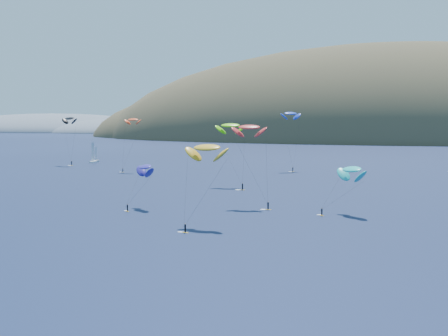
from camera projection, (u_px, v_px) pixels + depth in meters
The scene contains 12 objects.
ground at pixel (97, 292), 77.33m from camera, with size 2800.00×2800.00×0.00m, color black.
island at pixel (411, 150), 604.45m from camera, with size 730.00×300.00×210.00m.
headland at pixel (69, 134), 920.34m from camera, with size 460.00×250.00×60.00m.
sailboat at pixel (94, 161), 294.92m from camera, with size 8.88×7.64×10.88m.
kitesurfer_1 at pixel (133, 120), 245.63m from camera, with size 6.73×6.13×22.47m.
kitesurfer_2 at pixel (207, 148), 124.23m from camera, with size 9.88×12.74×18.18m.
kitesurfer_3 at pixel (230, 125), 195.06m from camera, with size 12.31×13.45×21.57m.
kitesurfer_4 at pixel (291, 113), 250.02m from camera, with size 9.00×10.06×25.41m.
kitesurfer_5 at pixel (352, 169), 138.55m from camera, with size 11.11×9.57×12.60m.
kitesurfer_9 at pixel (249, 127), 150.85m from camera, with size 10.93×7.80×21.50m.
kitesurfer_10 at pixel (145, 167), 148.44m from camera, with size 8.15×11.50×12.03m.
kitesurfer_12 at pixel (70, 119), 278.92m from camera, with size 9.09×7.09×23.28m.
Camera 1 is at (36.69, -68.18, 21.79)m, focal length 50.00 mm.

